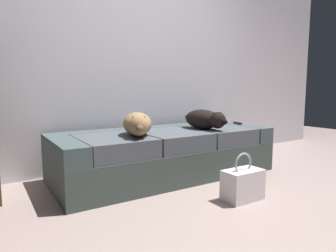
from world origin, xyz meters
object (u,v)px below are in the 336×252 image
Objects in this scene: tv_remote at (237,123)px; handbag at (243,184)px; couch at (165,153)px; dog_tan at (138,124)px; dog_dark at (205,119)px.

handbag is (-0.86, -0.91, -0.34)m from tv_remote.
dog_tan reaches higher than couch.
dog_dark is 3.94× the size of tv_remote.
couch is 5.75× the size of handbag.
handbag is (-0.24, -0.77, -0.43)m from dog_dark.
dog_tan is 3.85× the size of tv_remote.
dog_dark reaches higher than tv_remote.
handbag is at bearing -111.63° from tv_remote.
dog_tan is 1.53× the size of handbag.
tv_remote is 0.40× the size of handbag.
dog_dark reaches higher than handbag.
dog_tan is (-0.38, -0.15, 0.33)m from couch.
dog_tan is 1.41m from tv_remote.
couch is 3.76× the size of dog_tan.
handbag is (0.54, -0.75, -0.44)m from dog_tan.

